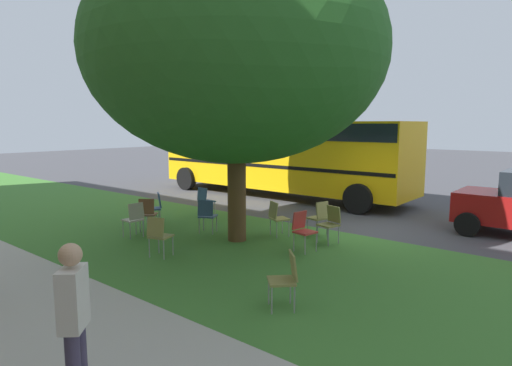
% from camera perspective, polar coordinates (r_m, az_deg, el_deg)
% --- Properties ---
extents(ground, '(80.00, 80.00, 0.00)m').
position_cam_1_polar(ground, '(11.73, 12.20, -6.22)').
color(ground, '#424247').
extents(grass_verge, '(48.00, 6.00, 0.01)m').
position_cam_1_polar(grass_verge, '(9.10, 2.76, -10.13)').
color(grass_verge, '#3D752D').
rests_on(grass_verge, ground).
extents(sidewalk_strip, '(48.00, 2.80, 0.01)m').
position_cam_1_polar(sidewalk_strip, '(6.40, -22.95, -18.75)').
color(sidewalk_strip, '#ADA89E').
rests_on(sidewalk_strip, ground).
extents(street_tree, '(6.87, 6.87, 6.96)m').
position_cam_1_polar(street_tree, '(10.38, -2.66, 16.71)').
color(street_tree, brown).
rests_on(street_tree, ground).
extents(chair_0, '(0.56, 0.56, 0.88)m').
position_cam_1_polar(chair_0, '(10.87, 2.78, -4.34)').
color(chair_0, olive).
rests_on(chair_0, ground).
extents(chair_1, '(0.51, 0.51, 0.88)m').
position_cam_1_polar(chair_1, '(10.42, 9.75, -4.99)').
color(chair_1, olive).
rests_on(chair_1, ground).
extents(chair_2, '(0.45, 0.45, 0.88)m').
position_cam_1_polar(chair_2, '(13.36, -6.73, -2.11)').
color(chair_2, '#335184').
rests_on(chair_2, ground).
extents(chair_3, '(0.45, 0.45, 0.88)m').
position_cam_1_polar(chair_3, '(11.14, -15.71, -4.34)').
color(chair_3, '#ADA393').
rests_on(chair_3, ground).
extents(chair_4, '(0.56, 0.56, 0.88)m').
position_cam_1_polar(chair_4, '(11.21, -6.47, -4.02)').
color(chair_4, '#335184').
rests_on(chair_4, ground).
extents(chair_5, '(0.59, 0.59, 0.88)m').
position_cam_1_polar(chair_5, '(11.70, -14.06, -3.71)').
color(chair_5, brown).
rests_on(chair_5, ground).
extents(chair_6, '(0.51, 0.51, 0.88)m').
position_cam_1_polar(chair_6, '(11.03, 8.33, -4.25)').
color(chair_6, olive).
rests_on(chair_6, ground).
extents(chair_7, '(0.49, 0.48, 0.88)m').
position_cam_1_polar(chair_7, '(9.68, 6.16, -5.90)').
color(chair_7, '#B7332D').
rests_on(chair_7, ground).
extents(chair_8, '(0.59, 0.59, 0.88)m').
position_cam_1_polar(chair_8, '(6.72, 3.99, -12.07)').
color(chair_8, olive).
rests_on(chair_8, ground).
extents(chair_9, '(0.52, 0.52, 0.88)m').
position_cam_1_polar(chair_9, '(9.38, -12.66, -6.49)').
color(chair_9, olive).
rests_on(chair_9, ground).
extents(chair_10, '(0.57, 0.58, 0.88)m').
position_cam_1_polar(chair_10, '(12.52, -13.04, -2.93)').
color(chair_10, '#335184').
rests_on(chair_10, ground).
extents(school_bus, '(10.40, 2.80, 2.88)m').
position_cam_1_polar(school_bus, '(16.90, 3.08, 4.22)').
color(school_bus, yellow).
rests_on(school_bus, ground).
extents(pedestrian_0, '(0.39, 0.40, 1.69)m').
position_cam_1_polar(pedestrian_0, '(4.69, -22.77, -16.36)').
color(pedestrian_0, '#3F3851').
rests_on(pedestrian_0, ground).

